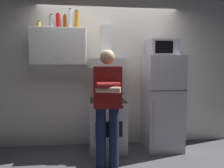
# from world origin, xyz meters

# --- Properties ---
(ground_plane) EXTENTS (7.00, 7.00, 0.00)m
(ground_plane) POSITION_xyz_m (0.00, 0.00, 0.00)
(ground_plane) COLOR #4C4C51
(back_wall_tiled) EXTENTS (4.80, 0.10, 2.70)m
(back_wall_tiled) POSITION_xyz_m (0.00, 0.60, 1.35)
(back_wall_tiled) COLOR silver
(back_wall_tiled) RESTS_ON ground_plane
(upper_cabinet) EXTENTS (0.90, 0.37, 0.60)m
(upper_cabinet) POSITION_xyz_m (-0.85, 0.37, 1.75)
(upper_cabinet) COLOR white
(stove_oven) EXTENTS (0.60, 0.62, 0.87)m
(stove_oven) POSITION_xyz_m (-0.05, 0.25, 0.43)
(stove_oven) COLOR silver
(stove_oven) RESTS_ON ground_plane
(range_hood) EXTENTS (0.60, 0.44, 0.75)m
(range_hood) POSITION_xyz_m (-0.05, 0.38, 1.60)
(range_hood) COLOR white
(refrigerator) EXTENTS (0.60, 0.62, 1.60)m
(refrigerator) POSITION_xyz_m (0.90, 0.25, 0.80)
(refrigerator) COLOR silver
(refrigerator) RESTS_ON ground_plane
(microwave) EXTENTS (0.48, 0.37, 0.28)m
(microwave) POSITION_xyz_m (0.90, 0.27, 1.74)
(microwave) COLOR #B7BABF
(microwave) RESTS_ON refrigerator
(person_standing) EXTENTS (0.38, 0.33, 1.64)m
(person_standing) POSITION_xyz_m (-0.10, -0.36, 0.90)
(person_standing) COLOR #192342
(person_standing) RESTS_ON ground_plane
(cooking_pot) EXTENTS (0.27, 0.17, 0.12)m
(cooking_pot) POSITION_xyz_m (0.08, 0.13, 0.94)
(cooking_pot) COLOR #B7BABF
(cooking_pot) RESTS_ON stove_oven
(bottle_vodka_clear) EXTENTS (0.07, 0.07, 0.34)m
(bottle_vodka_clear) POSITION_xyz_m (-0.66, 0.37, 2.21)
(bottle_vodka_clear) COLOR silver
(bottle_vodka_clear) RESTS_ON upper_cabinet
(bottle_spice_jar) EXTENTS (0.06, 0.06, 0.14)m
(bottle_spice_jar) POSITION_xyz_m (-1.18, 0.40, 2.11)
(bottle_spice_jar) COLOR gold
(bottle_spice_jar) RESTS_ON upper_cabinet
(bottle_beer_brown) EXTENTS (0.06, 0.06, 0.25)m
(bottle_beer_brown) POSITION_xyz_m (-0.75, 0.42, 2.17)
(bottle_beer_brown) COLOR brown
(bottle_beer_brown) RESTS_ON upper_cabinet
(bottle_canister_steel) EXTENTS (0.08, 0.08, 0.23)m
(bottle_canister_steel) POSITION_xyz_m (-0.96, 0.34, 2.16)
(bottle_canister_steel) COLOR #B2B5BA
(bottle_canister_steel) RESTS_ON upper_cabinet
(bottle_liquor_amber) EXTENTS (0.08, 0.08, 0.32)m
(bottle_liquor_amber) POSITION_xyz_m (-0.56, 0.40, 2.21)
(bottle_liquor_amber) COLOR #B7721E
(bottle_liquor_amber) RESTS_ON upper_cabinet
(bottle_soda_red) EXTENTS (0.08, 0.08, 0.26)m
(bottle_soda_red) POSITION_xyz_m (-0.86, 0.36, 2.17)
(bottle_soda_red) COLOR red
(bottle_soda_red) RESTS_ON upper_cabinet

